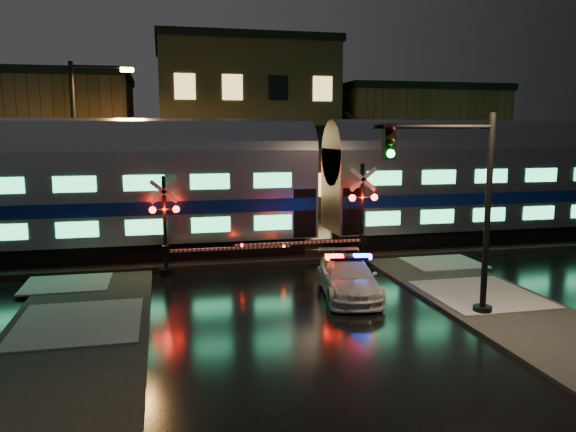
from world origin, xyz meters
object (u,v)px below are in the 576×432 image
at_px(police_car, 348,277).
at_px(crossing_signal_left, 175,235).
at_px(traffic_light, 459,212).
at_px(crossing_signal_right, 354,224).
at_px(streetlight, 82,142).

distance_m(police_car, crossing_signal_left, 7.09).
bearing_deg(traffic_light, police_car, 129.40).
distance_m(crossing_signal_left, traffic_light, 10.88).
xyz_separation_m(police_car, crossing_signal_left, (-5.74, 4.05, 0.97)).
relative_size(police_car, traffic_light, 0.76).
relative_size(crossing_signal_right, streetlight, 0.69).
distance_m(police_car, traffic_light, 4.64).
bearing_deg(traffic_light, crossing_signal_right, 96.80).
distance_m(police_car, streetlight, 15.25).
distance_m(police_car, crossing_signal_right, 4.51).
bearing_deg(traffic_light, streetlight, 132.29).
height_order(crossing_signal_left, traffic_light, traffic_light).
bearing_deg(crossing_signal_right, traffic_light, -83.72).
xyz_separation_m(police_car, crossing_signal_right, (1.62, 4.06, 1.13)).
bearing_deg(crossing_signal_left, traffic_light, -40.78).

